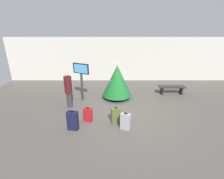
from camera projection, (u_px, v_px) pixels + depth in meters
The scene contains 10 objects.
ground_plane at pixel (124, 112), 7.61m from camera, with size 16.00×16.00×0.00m, color #514C47.
back_wall at pixel (120, 59), 11.72m from camera, with size 16.00×0.20×3.06m, color beige.
holiday_tree at pixel (117, 80), 8.79m from camera, with size 1.57×1.57×1.97m.
flight_info_kiosk at pixel (81, 75), 8.39m from camera, with size 0.85×0.48×1.99m.
waiting_bench at pixel (171, 88), 9.59m from camera, with size 1.51×0.44×0.48m.
traveller_0 at pixel (68, 90), 7.81m from camera, with size 0.47×0.47×1.74m.
suitcase_0 at pixel (115, 116), 6.65m from camera, with size 0.42×0.31×0.71m.
suitcase_1 at pixel (88, 115), 6.79m from camera, with size 0.38×0.27×0.64m.
suitcase_2 at pixel (72, 121), 6.22m from camera, with size 0.43×0.27×0.79m.
suitcase_3 at pixel (125, 122), 6.23m from camera, with size 0.41×0.29×0.71m.
Camera 1 is at (-0.59, -6.74, 3.69)m, focal length 26.36 mm.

